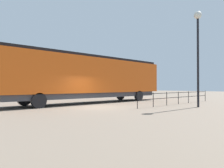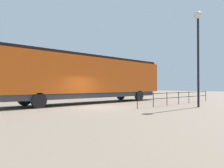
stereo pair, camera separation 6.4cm
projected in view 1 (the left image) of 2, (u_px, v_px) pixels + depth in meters
name	position (u px, v px, depth m)	size (l,w,h in m)	color
ground_plane	(94.00, 107.00, 15.59)	(120.00, 120.00, 0.00)	#756656
locomotive	(94.00, 77.00, 19.78)	(3.06, 17.21, 4.37)	#D15114
lamp_post	(198.00, 38.00, 15.64)	(0.57, 0.57, 7.24)	black
platform_fence	(178.00, 96.00, 18.21)	(0.05, 11.17, 1.10)	black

